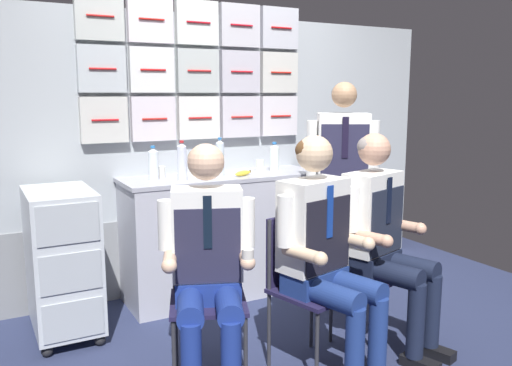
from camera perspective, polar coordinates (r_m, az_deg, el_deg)
ground at (r=3.44m, az=4.67°, el=-17.62°), size 4.80×4.80×0.04m
galley_bulkhead at (r=4.29m, az=-5.27°, el=3.97°), size 4.20×0.14×2.24m
galley_counter at (r=4.16m, az=-3.49°, el=-5.51°), size 1.54×0.53×0.94m
service_trolley at (r=3.66m, az=-19.97°, el=-7.60°), size 0.40×0.65×0.95m
folding_chair_left at (r=2.97m, az=-5.22°, el=-10.38°), size 0.52×0.52×0.87m
crew_member_left at (r=2.76m, az=-5.15°, el=-7.92°), size 0.55×0.69×1.30m
folding_chair_right at (r=3.09m, az=4.96°, el=-9.56°), size 0.49×0.49×0.87m
crew_member_right at (r=2.93m, az=7.29°, el=-6.48°), size 0.54×0.70×1.33m
folding_chair_by_counter at (r=3.45m, az=11.04°, el=-7.65°), size 0.50×0.50×0.87m
crew_member_by_counter at (r=3.32m, az=13.43°, el=-4.92°), size 0.54×0.69×1.32m
crew_member_standing at (r=3.92m, az=9.19°, el=0.79°), size 0.46×0.38×1.63m
sparkling_bottle_green at (r=3.87m, az=-10.91°, el=2.02°), size 0.07×0.07×0.25m
water_bottle_clear at (r=3.82m, az=-7.91°, el=2.29°), size 0.07×0.07×0.28m
water_bottle_blue_cap at (r=4.26m, az=1.97°, el=2.75°), size 0.07×0.07×0.23m
water_bottle_tall at (r=3.96m, az=-3.87°, el=2.68°), size 0.06×0.06×0.29m
espresso_cup_small at (r=4.28m, az=0.42°, el=1.97°), size 0.06×0.06×0.09m
coffee_cup_spare at (r=4.00m, az=-10.18°, el=1.22°), size 0.07×0.07×0.08m
snack_banana at (r=4.00m, az=-1.41°, el=1.06°), size 0.17×0.10×0.04m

